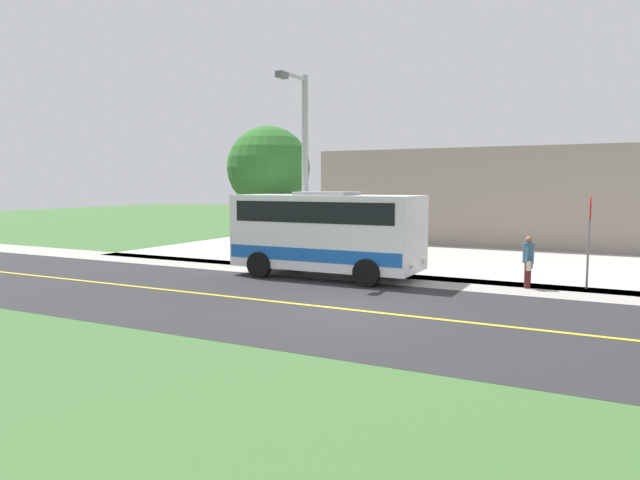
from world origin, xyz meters
TOP-DOWN VIEW (x-y plane):
  - ground_plane at (0.00, 0.00)m, footprint 120.00×120.00m
  - road_surface at (0.00, 0.00)m, footprint 8.00×100.00m
  - sidewalk at (-5.20, 0.00)m, footprint 2.40×100.00m
  - parking_lot_surface at (-12.40, 3.00)m, footprint 14.00×36.00m
  - road_centre_line at (0.00, 0.00)m, footprint 0.16×100.00m
  - shuttle_bus_front at (-4.54, -2.85)m, footprint 2.73×6.63m
  - pedestrian_with_bags at (-5.46, 3.72)m, footprint 0.72×0.34m
  - stop_sign at (-6.10, 5.40)m, footprint 0.76×0.07m
  - street_light_pole at (-4.86, -3.97)m, footprint 1.97×0.24m
  - tree_curbside at (-7.40, -7.03)m, footprint 3.51×3.51m
  - commercial_building at (-21.40, -0.35)m, footprint 10.00×17.56m

SIDE VIEW (x-z plane):
  - ground_plane at x=0.00m, z-range 0.00..0.00m
  - sidewalk at x=-5.20m, z-range 0.00..0.01m
  - parking_lot_surface at x=-12.40m, z-range 0.00..0.01m
  - road_surface at x=0.00m, z-range 0.00..0.01m
  - road_centre_line at x=0.00m, z-range 0.01..0.01m
  - pedestrian_with_bags at x=-5.46m, z-range 0.05..1.68m
  - shuttle_bus_front at x=-4.54m, z-range 0.15..3.13m
  - stop_sign at x=-6.10m, z-range 0.52..3.40m
  - commercial_building at x=-21.40m, z-range 0.00..5.12m
  - tree_curbside at x=-7.40m, z-range 1.07..6.75m
  - street_light_pole at x=-4.86m, z-range 0.40..7.51m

